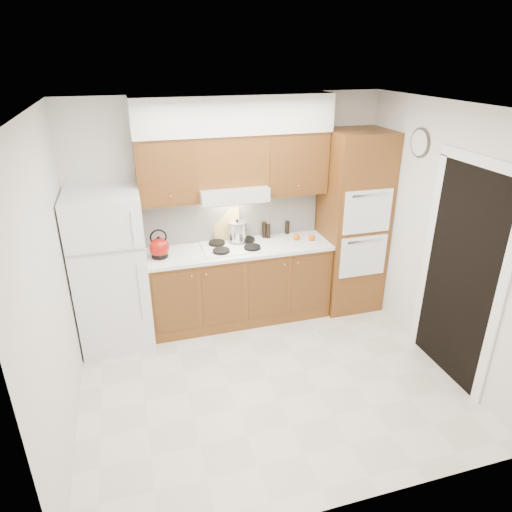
{
  "coord_description": "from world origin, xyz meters",
  "views": [
    {
      "loc": [
        -1.14,
        -3.5,
        3.0
      ],
      "look_at": [
        0.01,
        0.45,
        1.15
      ],
      "focal_mm": 32.0,
      "sensor_mm": 36.0,
      "label": 1
    }
  ],
  "objects_px": {
    "kettle": "(159,247)",
    "stock_pot": "(237,231)",
    "fridge": "(111,271)",
    "oven_cabinet": "(352,223)"
  },
  "relations": [
    {
      "from": "oven_cabinet",
      "to": "stock_pot",
      "type": "relative_size",
      "value": 9.85
    },
    {
      "from": "kettle",
      "to": "stock_pot",
      "type": "height_order",
      "value": "stock_pot"
    },
    {
      "from": "kettle",
      "to": "fridge",
      "type": "bearing_deg",
      "value": -163.56
    },
    {
      "from": "kettle",
      "to": "stock_pot",
      "type": "xyz_separation_m",
      "value": [
        0.92,
        0.18,
        0.02
      ]
    },
    {
      "from": "stock_pot",
      "to": "kettle",
      "type": "bearing_deg",
      "value": -168.84
    },
    {
      "from": "stock_pot",
      "to": "fridge",
      "type": "bearing_deg",
      "value": -172.23
    },
    {
      "from": "stock_pot",
      "to": "oven_cabinet",
      "type": "bearing_deg",
      "value": -6.66
    },
    {
      "from": "fridge",
      "to": "kettle",
      "type": "relative_size",
      "value": 7.88
    },
    {
      "from": "kettle",
      "to": "stock_pot",
      "type": "relative_size",
      "value": 0.98
    },
    {
      "from": "fridge",
      "to": "oven_cabinet",
      "type": "relative_size",
      "value": 0.78
    }
  ]
}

